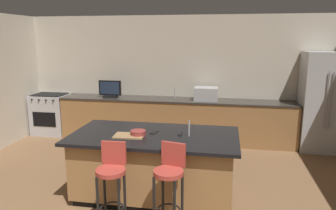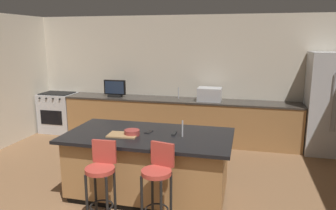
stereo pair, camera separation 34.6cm
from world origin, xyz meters
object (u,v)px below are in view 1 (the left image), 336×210
tv_monitor (110,90)px  tv_remote (180,133)px  bar_stool_right (170,179)px  cutting_board (129,136)px  bar_stool_left (112,178)px  microwave (206,94)px  cell_phone (154,132)px  fruit_bowl (138,133)px  refrigerator (323,102)px  kitchen_island (155,165)px  range_oven (51,114)px

tv_monitor → tv_remote: tv_monitor is taller
bar_stool_right → cutting_board: bar_stool_right is taller
bar_stool_left → tv_remote: bearing=50.8°
microwave → bar_stool_right: 3.28m
bar_stool_right → cell_phone: size_ratio=6.80×
tv_monitor → tv_remote: bearing=-51.6°
tv_monitor → tv_remote: 3.02m
fruit_bowl → cutting_board: (-0.11, -0.04, -0.03)m
refrigerator → bar_stool_right: refrigerator is taller
microwave → cell_phone: size_ratio=3.20×
cell_phone → kitchen_island: bearing=-64.9°
kitchen_island → range_oven: bearing=140.2°
kitchen_island → bar_stool_right: bearing=-65.4°
refrigerator → tv_remote: refrigerator is taller
kitchen_island → tv_monitor: (-1.53, 2.44, 0.62)m
tv_remote → kitchen_island: bearing=-167.4°
refrigerator → bar_stool_right: size_ratio=1.89×
bar_stool_right → tv_remote: bearing=102.6°
bar_stool_right → cutting_board: size_ratio=2.57×
refrigerator → bar_stool_left: refrigerator is taller
range_oven → tv_remote: range_oven is taller
range_oven → fruit_bowl: size_ratio=4.52×
bar_stool_left → cell_phone: bearing=68.7°
refrigerator → cutting_board: size_ratio=4.86×
bar_stool_left → cutting_board: (0.01, 0.67, 0.30)m
range_oven → fruit_bowl: (2.80, -2.60, 0.48)m
kitchen_island → cutting_board: bearing=-154.9°
tv_monitor → fruit_bowl: (1.33, -2.55, -0.14)m
refrigerator → kitchen_island: bearing=-138.8°
tv_monitor → cutting_board: (1.22, -2.59, -0.17)m
refrigerator → range_oven: bearing=179.6°
microwave → cell_phone: bearing=-103.1°
tv_monitor → bar_stool_left: (1.21, -3.26, -0.46)m
cutting_board → cell_phone: bearing=38.3°
microwave → tv_remote: microwave is taller
bar_stool_left → fruit_bowl: 0.80m
bar_stool_left → bar_stool_right: (0.66, 0.07, 0.00)m
tv_monitor → kitchen_island: bearing=-57.9°
microwave → cutting_board: bearing=-107.8°
fruit_bowl → bar_stool_right: bearing=-50.1°
bar_stool_right → tv_remote: (-0.00, 0.83, 0.29)m
tv_monitor → tv_remote: (1.87, -2.36, -0.17)m
bar_stool_left → cell_phone: size_ratio=6.75×
fruit_bowl → cell_phone: 0.26m
kitchen_island → cell_phone: bearing=104.0°
kitchen_island → fruit_bowl: bearing=-152.4°
cutting_board → tv_monitor: bearing=115.3°
cutting_board → fruit_bowl: bearing=20.5°
microwave → range_oven: bearing=-180.0°
refrigerator → bar_stool_left: 4.53m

